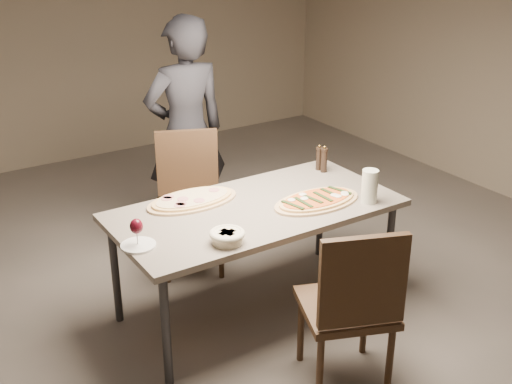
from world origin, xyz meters
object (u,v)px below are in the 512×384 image
zucchini_pizza (317,200)px  chair_far (189,193)px  carafe (370,186)px  chair_near (353,301)px  dining_table (256,215)px  diner (186,133)px  bread_basket (227,236)px  ham_pizza (192,200)px  pepper_mill_left (319,158)px

zucchini_pizza → chair_far: (-0.41, 0.97, -0.21)m
carafe → chair_near: bearing=-136.4°
dining_table → diner: (0.11, 1.16, 0.20)m
dining_table → carafe: carafe is taller
chair_far → dining_table: bearing=117.2°
bread_basket → carafe: size_ratio=0.93×
zucchini_pizza → carafe: size_ratio=2.83×
bread_basket → carafe: bearing=-0.4°
ham_pizza → chair_near: size_ratio=0.61×
dining_table → ham_pizza: size_ratio=2.94×
diner → chair_far: bearing=67.1°
ham_pizza → bread_basket: bread_basket is taller
dining_table → zucchini_pizza: zucchini_pizza is taller
zucchini_pizza → chair_near: chair_near is taller
pepper_mill_left → chair_far: (-0.78, 0.52, -0.28)m
chair_far → carafe: bearing=144.8°
diner → pepper_mill_left: bearing=128.3°
bread_basket → chair_near: chair_near is taller
carafe → chair_far: bearing=121.4°
zucchini_pizza → bread_basket: (-0.76, -0.16, 0.03)m
pepper_mill_left → carafe: 0.63m
dining_table → chair_near: bearing=-90.1°
dining_table → carafe: (0.64, -0.33, 0.16)m
carafe → chair_far: size_ratio=0.22×
pepper_mill_left → diner: bearing=125.5°
pepper_mill_left → diner: size_ratio=0.10×
dining_table → pepper_mill_left: 0.80m
chair_near → diner: 2.13m
chair_far → pepper_mill_left: bearing=169.7°
ham_pizza → carafe: 1.13m
pepper_mill_left → chair_far: size_ratio=0.19×
carafe → chair_far: 1.37m
dining_table → bread_basket: (-0.40, -0.32, 0.10)m
ham_pizza → diner: diner is taller
ham_pizza → carafe: bearing=-20.9°
chair_near → chair_far: size_ratio=1.00×
carafe → dining_table: bearing=153.1°
ham_pizza → carafe: (0.94, -0.61, 0.09)m
ham_pizza → pepper_mill_left: (1.03, 0.02, 0.07)m
chair_near → diner: (0.11, 2.10, 0.33)m
dining_table → diner: 1.18m
ham_pizza → bread_basket: bearing=-87.1°
chair_far → diner: 0.51m
zucchini_pizza → bread_basket: 0.77m
ham_pizza → bread_basket: (-0.09, -0.60, 0.03)m
dining_table → ham_pizza: ham_pizza is taller
zucchini_pizza → chair_near: bearing=-96.3°
pepper_mill_left → zucchini_pizza: bearing=-128.9°
chair_far → diner: size_ratio=0.56×
dining_table → bread_basket: size_ratio=8.99×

